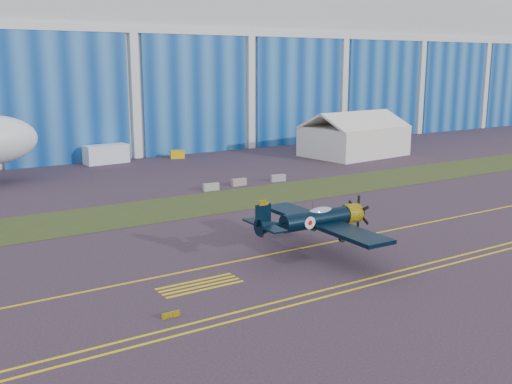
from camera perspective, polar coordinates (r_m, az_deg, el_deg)
ground at (r=58.50m, az=6.79°, el=-3.02°), size 260.00×260.00×0.00m
grass_median at (r=69.56m, az=-0.49°, el=-0.48°), size 260.00×10.00×0.02m
hangar at (r=120.86m, az=-15.48°, el=11.57°), size 220.00×45.70×30.00m
taxiway_centreline at (r=54.87m, az=10.10°, el=-4.13°), size 200.00×0.20×0.02m
edge_line_near at (r=48.66m, az=17.70°, el=-6.65°), size 80.00×0.20×0.02m
edge_line_far at (r=49.26m, az=16.81°, el=-6.36°), size 80.00×0.20×0.02m
hold_short_ladder at (r=42.57m, az=-5.36°, el=-8.82°), size 6.00×2.40×0.02m
guard_board_left at (r=37.65m, az=-8.12°, el=-11.49°), size 1.20×0.15×0.35m
warbird at (r=48.44m, az=5.73°, el=-2.58°), size 12.12×14.50×4.21m
tent at (r=102.43m, az=9.33°, el=5.53°), size 17.23×13.40×7.48m
shipping_container at (r=96.07m, az=-14.07°, el=3.52°), size 6.90×3.23×2.90m
tug at (r=99.24m, az=-7.50°, el=3.58°), size 2.57×2.03×1.31m
barrier_a at (r=73.33m, az=-4.32°, el=0.48°), size 2.04×0.75×0.90m
barrier_b at (r=76.13m, az=-1.65°, el=0.94°), size 2.01×0.63×0.90m
barrier_c at (r=78.91m, az=2.12°, el=1.34°), size 2.07×0.93×0.90m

